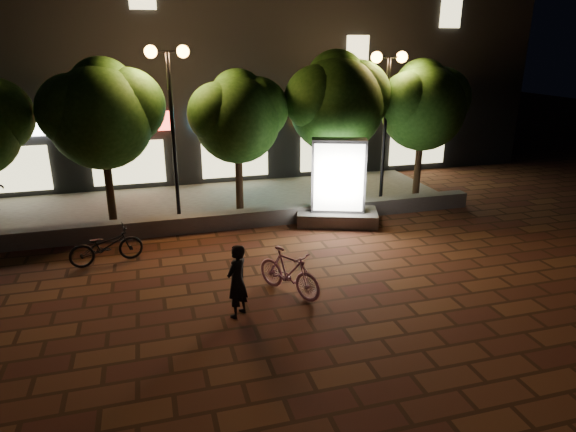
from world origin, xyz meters
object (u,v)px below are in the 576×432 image
object	(u,v)px
ad_kiosk	(338,190)
scooter_pink	(289,272)
tree_right	(337,99)
scooter_parked	(106,246)
tree_mid	(238,114)
rider	(237,281)
street_lamp_left	(170,89)
tree_far_right	(424,102)
street_lamp_right	(387,89)
tree_left	(102,111)

from	to	relation	value
ad_kiosk	scooter_pink	xyz separation A→B (m)	(-2.71, -4.04, -0.54)
tree_right	scooter_parked	size ratio (longest dim) A/B	2.81
tree_mid	scooter_parked	bearing A→B (deg)	-142.05
tree_right	rider	bearing A→B (deg)	-124.94
street_lamp_left	scooter_parked	size ratio (longest dim) A/B	2.88
street_lamp_left	tree_mid	bearing A→B (deg)	7.31
tree_mid	rider	distance (m)	7.19
street_lamp_left	rider	bearing A→B (deg)	-83.55
ad_kiosk	scooter_pink	size ratio (longest dim) A/B	1.55
street_lamp_left	ad_kiosk	bearing A→B (deg)	-19.90
tree_mid	tree_right	bearing A→B (deg)	0.00
scooter_pink	ad_kiosk	bearing A→B (deg)	23.49
tree_far_right	street_lamp_right	xyz separation A→B (m)	(-1.55, -0.26, 0.53)
tree_mid	tree_far_right	bearing A→B (deg)	0.00
ad_kiosk	rider	distance (m)	6.14
tree_left	tree_far_right	distance (m)	10.50
street_lamp_left	scooter_parked	bearing A→B (deg)	-124.65
street_lamp_left	scooter_pink	world-z (taller)	street_lamp_left
tree_right	tree_far_right	distance (m)	3.20
street_lamp_right	tree_far_right	bearing A→B (deg)	9.61
scooter_parked	tree_far_right	bearing A→B (deg)	-85.46
tree_left	rider	world-z (taller)	tree_left
scooter_parked	tree_left	bearing A→B (deg)	-13.20
tree_mid	tree_far_right	xyz separation A→B (m)	(6.50, 0.00, 0.15)
rider	scooter_parked	xyz separation A→B (m)	(-2.72, 3.47, -0.30)
tree_mid	tree_right	size ratio (longest dim) A/B	0.89
tree_right	scooter_parked	distance (m)	8.59
tree_right	rider	world-z (taller)	tree_right
street_lamp_right	rider	bearing A→B (deg)	-134.58
tree_left	street_lamp_right	xyz separation A→B (m)	(8.95, -0.26, 0.45)
tree_left	rider	size ratio (longest dim) A/B	3.15
tree_left	tree_mid	world-z (taller)	tree_left
tree_far_right	scooter_pink	xyz separation A→B (m)	(-6.57, -6.01, -2.84)
tree_mid	street_lamp_right	size ratio (longest dim) A/B	0.90
tree_mid	scooter_pink	bearing A→B (deg)	-90.61
street_lamp_left	street_lamp_right	distance (m)	7.00
rider	tree_mid	bearing A→B (deg)	-145.63
rider	street_lamp_right	bearing A→B (deg)	-178.87
tree_right	tree_far_right	bearing A→B (deg)	-0.00
tree_right	street_lamp_right	distance (m)	1.70
street_lamp_left	tree_left	bearing A→B (deg)	172.30
tree_left	street_lamp_left	size ratio (longest dim) A/B	0.94
street_lamp_left	scooter_pink	bearing A→B (deg)	-70.92
street_lamp_left	scooter_pink	distance (m)	7.01
tree_mid	scooter_parked	xyz separation A→B (m)	(-4.05, -3.16, -2.74)
tree_mid	ad_kiosk	distance (m)	3.93
tree_far_right	ad_kiosk	bearing A→B (deg)	-153.02
tree_mid	ad_kiosk	bearing A→B (deg)	-36.57
tree_left	street_lamp_left	distance (m)	2.05
scooter_parked	street_lamp_left	bearing A→B (deg)	-46.79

